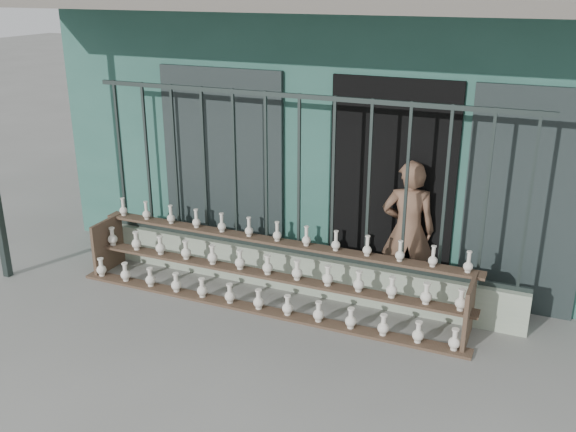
% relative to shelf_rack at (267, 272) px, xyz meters
% --- Properties ---
extents(ground, '(60.00, 60.00, 0.00)m').
position_rel_shelf_rack_xyz_m(ground, '(0.20, -0.88, -0.36)').
color(ground, slate).
extents(workshop_building, '(7.40, 6.60, 3.21)m').
position_rel_shelf_rack_xyz_m(workshop_building, '(0.20, 3.35, 1.26)').
color(workshop_building, '#2B5B4F').
rests_on(workshop_building, ground).
extents(parapet_wall, '(5.00, 0.20, 0.45)m').
position_rel_shelf_rack_xyz_m(parapet_wall, '(0.20, 0.42, -0.14)').
color(parapet_wall, '#9BA991').
rests_on(parapet_wall, ground).
extents(security_fence, '(5.00, 0.04, 1.80)m').
position_rel_shelf_rack_xyz_m(security_fence, '(0.20, 0.42, 0.99)').
color(security_fence, '#283330').
rests_on(security_fence, parapet_wall).
extents(shelf_rack, '(4.50, 0.68, 0.85)m').
position_rel_shelf_rack_xyz_m(shelf_rack, '(0.00, 0.00, 0.00)').
color(shelf_rack, brown).
rests_on(shelf_rack, ground).
extents(elderly_woman, '(0.65, 0.50, 1.58)m').
position_rel_shelf_rack_xyz_m(elderly_woman, '(1.35, 0.74, 0.43)').
color(elderly_woman, brown).
rests_on(elderly_woman, ground).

